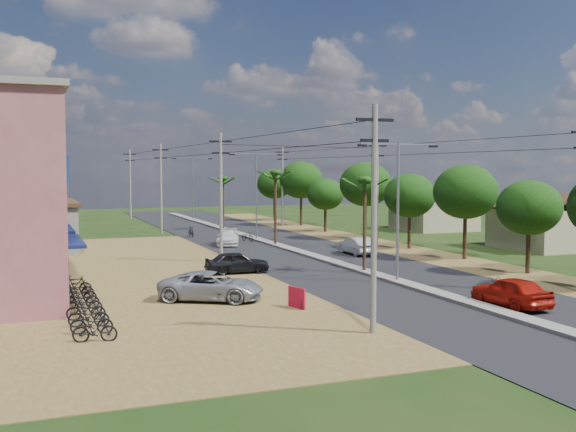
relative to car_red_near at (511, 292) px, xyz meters
name	(u,v)px	position (x,y,z in m)	size (l,w,h in m)	color
ground	(397,283)	(-1.50, 7.84, -0.72)	(160.00, 160.00, 0.00)	black
road	(298,252)	(-1.50, 22.84, -0.70)	(12.00, 110.00, 0.04)	black
median	(284,247)	(-1.50, 25.84, -0.63)	(1.00, 90.00, 0.18)	#605E56
dirt_lot_west	(111,277)	(-16.50, 15.84, -0.70)	(18.00, 46.00, 0.04)	brown
dirt_shoulder_east	(393,248)	(7.00, 22.84, -0.70)	(5.00, 90.00, 0.03)	brown
low_shed	(8,227)	(-22.50, 31.84, 1.25)	(10.40, 10.40, 3.95)	#605E56
house_east_near	(548,219)	(18.50, 17.84, 1.68)	(7.60, 7.50, 4.60)	#968A66
house_east_far	(434,207)	(19.50, 35.84, 1.68)	(7.60, 7.50, 4.60)	#968A66
tree_east_b	(529,208)	(7.80, 7.84, 3.39)	(4.00, 4.00, 5.83)	black
tree_east_c	(466,192)	(8.20, 14.84, 4.15)	(4.60, 4.60, 6.83)	black
tree_east_d	(410,196)	(7.90, 21.84, 3.62)	(4.20, 4.20, 6.13)	black
tree_east_e	(365,184)	(8.10, 29.84, 4.37)	(4.80, 4.80, 7.14)	black
tree_east_f	(325,194)	(7.70, 37.84, 3.17)	(3.80, 3.80, 5.52)	black
tree_east_g	(301,180)	(8.30, 45.84, 4.52)	(5.00, 5.00, 7.38)	black
tree_east_h	(274,184)	(8.00, 53.84, 3.92)	(4.40, 4.40, 6.52)	black
palm_median_near	(365,185)	(-1.50, 11.84, 4.82)	(2.00, 2.00, 6.15)	black
palm_median_mid	(275,176)	(-1.50, 27.84, 5.18)	(2.00, 2.00, 6.55)	black
palm_median_far	(223,181)	(-1.50, 43.84, 4.54)	(2.00, 2.00, 5.85)	black
streetlight_near	(398,199)	(-1.50, 7.84, 4.07)	(5.10, 0.18, 8.00)	gray
streetlight_mid	(256,188)	(-1.50, 32.84, 4.07)	(5.10, 0.18, 8.00)	gray
streetlight_far	(193,183)	(-1.50, 57.84, 4.07)	(5.10, 0.18, 8.00)	gray
utility_pole_w_a	(374,214)	(-8.50, -2.16, 4.04)	(1.60, 0.24, 9.00)	#605E56
utility_pole_w_b	(221,194)	(-8.50, 19.84, 4.04)	(1.60, 0.24, 9.00)	#605E56
utility_pole_w_c	(161,187)	(-8.50, 41.84, 4.04)	(1.60, 0.24, 9.00)	#605E56
utility_pole_w_d	(130,183)	(-8.50, 62.84, 4.04)	(1.60, 0.24, 9.00)	#605E56
utility_pole_e_b	(377,190)	(6.00, 23.84, 4.04)	(1.60, 0.24, 9.00)	#605E56
utility_pole_e_c	(282,184)	(6.00, 45.84, 4.04)	(1.60, 0.24, 9.00)	#605E56
car_red_near	(511,292)	(0.00, 0.00, 0.00)	(1.70, 4.22, 1.44)	#9B1308
car_silver_mid	(356,246)	(2.12, 19.98, -0.06)	(1.40, 4.02, 1.32)	gray
car_white_far	(228,238)	(-5.16, 29.63, -0.08)	(1.80, 4.43, 1.28)	silver
car_parked_silver	(211,287)	(-12.73, 6.61, -0.01)	(2.35, 5.10, 1.42)	gray
car_parked_dark	(237,263)	(-9.00, 14.46, -0.04)	(1.60, 3.97, 1.35)	black
moto_rider_east	(496,289)	(0.83, 2.07, -0.25)	(0.63, 1.80, 0.94)	black
moto_rider_west_a	(248,237)	(-2.70, 31.77, -0.28)	(0.59, 1.68, 0.88)	black
moto_rider_west_b	(191,232)	(-6.50, 37.53, -0.22)	(0.47, 1.67, 1.01)	black
roadside_sign	(297,298)	(-9.50, 3.37, -0.22)	(0.41, 1.19, 1.01)	#B6102E
parked_scooter_row	(83,304)	(-18.86, 5.62, -0.22)	(1.73, 11.20, 1.00)	black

